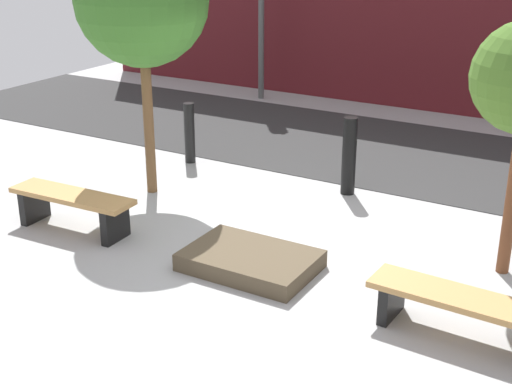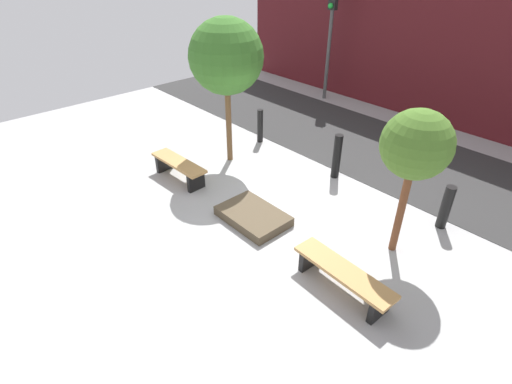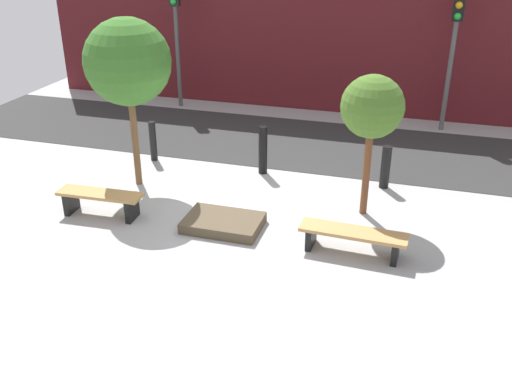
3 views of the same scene
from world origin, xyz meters
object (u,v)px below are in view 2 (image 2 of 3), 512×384
Objects in this scene: planter_bed at (253,216)px; bollard_far_left at (260,126)px; tree_behind_left_bench at (226,57)px; bollard_left at (337,156)px; bench_right at (343,275)px; traffic_light_west at (331,22)px; bench_left at (179,167)px; tree_behind_right_bench at (416,146)px; bollard_center at (446,207)px.

planter_bed is 1.48× the size of bollard_far_left.
tree_behind_left_bench is 3.19× the size of bollard_left.
bollard_far_left is (-4.99, 2.80, 0.16)m from bench_right.
bench_right reaches higher than planter_bed.
planter_bed is at bearing -44.69° from bollard_far_left.
bench_right is 1.67× the size of bollard_left.
bollard_far_left is (-2.63, 2.60, 0.37)m from planter_bed.
bollard_far_left is at bearing -74.69° from traffic_light_west.
bench_left reaches higher than planter_bed.
bench_left is 1.52× the size of bollard_left.
bench_right is 9.51m from traffic_light_west.
bench_right is (4.72, 0.00, -0.03)m from bench_left.
bollard_far_left is (-0.27, 2.80, 0.13)m from bench_left.
bench_left is at bearing -130.11° from bollard_left.
tree_behind_left_bench reaches higher than bollard_left.
bollard_center is (0.27, 1.29, -1.62)m from tree_behind_right_bench.
bench_right is at bearing -49.89° from bollard_left.
bollard_center is (0.27, 2.80, 0.15)m from bench_right.
tree_behind_right_bench is at bearing -41.53° from traffic_light_west.
bollard_far_left is (-4.99, 1.29, -1.61)m from tree_behind_right_bench.
bollard_center is at bearing 0.00° from bollard_left.
traffic_light_west is at bearing 104.49° from tree_behind_left_bench.
bollard_far_left reaches higher than bench_left.
tree_behind_left_bench is at bearing 164.77° from bench_right.
bench_left is 1.79× the size of bollard_center.
bench_right is 0.52× the size of tree_behind_left_bench.
tree_behind_right_bench is at bearing 0.00° from tree_behind_left_bench.
bench_left is at bearing -150.69° from bollard_center.
bollard_center reaches higher than planter_bed.
bench_left is 2.38m from planter_bed.
bench_right is at bearing -4.84° from planter_bed.
planter_bed is at bearing 2.34° from bench_left.
bollard_far_left is 4.75m from traffic_light_west.
bollard_left is (-2.36, 2.80, 0.23)m from bench_right.
bollard_left is 2.63m from bollard_center.
bench_left is 2.82m from bollard_far_left.
tree_behind_left_bench is 3.76× the size of bollard_center.
bollard_far_left is 0.25× the size of traffic_light_west.
traffic_light_west is at bearing 98.92° from bench_left.
planter_bed is at bearing -29.02° from tree_behind_left_bench.
tree_behind_right_bench is 0.73× the size of traffic_light_west.
bollard_far_left is at bearing 93.01° from bench_left.
traffic_light_west is at bearing 147.14° from bollard_center.
bench_left is 2.69m from tree_behind_left_bench.
bench_left is at bearing -175.16° from planter_bed.
tree_behind_right_bench is 2.48× the size of bollard_left.
traffic_light_west is at bearing 132.33° from bollard_left.
bollard_left is at bearing 151.29° from tree_behind_right_bench.
bollard_center reaches higher than bench_left.
bollard_left is at bearing 47.39° from bench_left.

